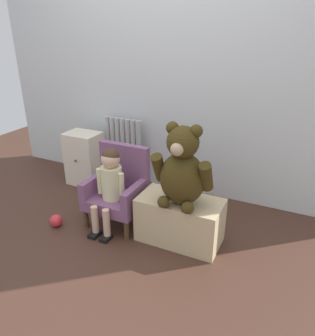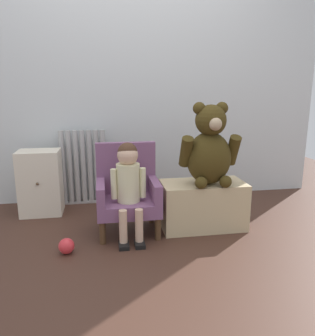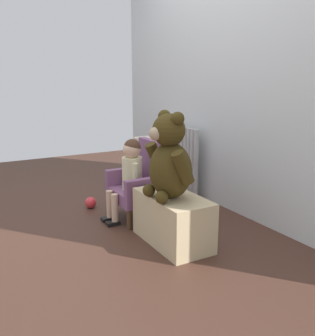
{
  "view_description": "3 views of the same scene",
  "coord_description": "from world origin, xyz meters",
  "px_view_note": "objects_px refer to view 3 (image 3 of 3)",
  "views": [
    {
      "loc": [
        1.28,
        -1.65,
        1.59
      ],
      "look_at": [
        0.28,
        0.44,
        0.56
      ],
      "focal_mm": 35.0,
      "sensor_mm": 36.0,
      "label": 1
    },
    {
      "loc": [
        -0.26,
        -1.95,
        1.06
      ],
      "look_at": [
        0.15,
        0.46,
        0.48
      ],
      "focal_mm": 35.0,
      "sensor_mm": 36.0,
      "label": 2
    },
    {
      "loc": [
        2.69,
        -0.97,
        1.2
      ],
      "look_at": [
        0.26,
        0.39,
        0.52
      ],
      "focal_mm": 40.0,
      "sensor_mm": 36.0,
      "label": 3
    }
  ],
  "objects_px": {
    "toy_ball": "(91,203)",
    "child_figure": "(130,168)",
    "radiator": "(185,162)",
    "low_bench": "(173,219)",
    "small_dresser": "(151,164)",
    "large_teddy_bear": "(169,160)",
    "child_armchair": "(142,183)"
  },
  "relations": [
    {
      "from": "radiator",
      "to": "low_bench",
      "type": "bearing_deg",
      "value": -37.77
    },
    {
      "from": "radiator",
      "to": "low_bench",
      "type": "distance_m",
      "value": 1.2
    },
    {
      "from": "radiator",
      "to": "large_teddy_bear",
      "type": "xyz_separation_m",
      "value": [
        0.97,
        -0.78,
        0.28
      ]
    },
    {
      "from": "radiator",
      "to": "toy_ball",
      "type": "relative_size",
      "value": 6.7
    },
    {
      "from": "small_dresser",
      "to": "large_teddy_bear",
      "type": "relative_size",
      "value": 0.91
    },
    {
      "from": "small_dresser",
      "to": "low_bench",
      "type": "relative_size",
      "value": 0.87
    },
    {
      "from": "low_bench",
      "to": "large_teddy_bear",
      "type": "xyz_separation_m",
      "value": [
        0.02,
        -0.05,
        0.45
      ]
    },
    {
      "from": "small_dresser",
      "to": "radiator",
      "type": "bearing_deg",
      "value": 30.71
    },
    {
      "from": "child_armchair",
      "to": "low_bench",
      "type": "relative_size",
      "value": 1.03
    },
    {
      "from": "large_teddy_bear",
      "to": "small_dresser",
      "type": "bearing_deg",
      "value": 156.88
    },
    {
      "from": "child_armchair",
      "to": "low_bench",
      "type": "xyz_separation_m",
      "value": [
        0.58,
        -0.04,
        -0.12
      ]
    },
    {
      "from": "small_dresser",
      "to": "child_armchair",
      "type": "xyz_separation_m",
      "value": [
        0.72,
        -0.48,
        0.03
      ]
    },
    {
      "from": "child_armchair",
      "to": "toy_ball",
      "type": "distance_m",
      "value": 0.6
    },
    {
      "from": "low_bench",
      "to": "toy_ball",
      "type": "height_order",
      "value": "low_bench"
    },
    {
      "from": "radiator",
      "to": "toy_ball",
      "type": "xyz_separation_m",
      "value": [
        -0.07,
        -1.01,
        -0.3
      ]
    },
    {
      "from": "child_figure",
      "to": "toy_ball",
      "type": "height_order",
      "value": "child_figure"
    },
    {
      "from": "radiator",
      "to": "large_teddy_bear",
      "type": "bearing_deg",
      "value": -38.75
    },
    {
      "from": "small_dresser",
      "to": "large_teddy_bear",
      "type": "distance_m",
      "value": 1.48
    },
    {
      "from": "radiator",
      "to": "low_bench",
      "type": "xyz_separation_m",
      "value": [
        0.94,
        -0.73,
        -0.17
      ]
    },
    {
      "from": "toy_ball",
      "to": "child_figure",
      "type": "bearing_deg",
      "value": 25.57
    },
    {
      "from": "child_armchair",
      "to": "large_teddy_bear",
      "type": "height_order",
      "value": "large_teddy_bear"
    },
    {
      "from": "low_bench",
      "to": "toy_ball",
      "type": "xyz_separation_m",
      "value": [
        -1.02,
        -0.28,
        -0.13
      ]
    },
    {
      "from": "toy_ball",
      "to": "small_dresser",
      "type": "bearing_deg",
      "value": 109.49
    },
    {
      "from": "child_armchair",
      "to": "toy_ball",
      "type": "height_order",
      "value": "child_armchair"
    },
    {
      "from": "small_dresser",
      "to": "child_armchair",
      "type": "height_order",
      "value": "child_armchair"
    },
    {
      "from": "child_armchair",
      "to": "toy_ball",
      "type": "bearing_deg",
      "value": -143.62
    },
    {
      "from": "child_figure",
      "to": "large_teddy_bear",
      "type": "xyz_separation_m",
      "value": [
        0.61,
        0.02,
        0.18
      ]
    },
    {
      "from": "child_armchair",
      "to": "radiator",
      "type": "bearing_deg",
      "value": 117.68
    },
    {
      "from": "small_dresser",
      "to": "toy_ball",
      "type": "distance_m",
      "value": 0.87
    },
    {
      "from": "radiator",
      "to": "large_teddy_bear",
      "type": "height_order",
      "value": "large_teddy_bear"
    },
    {
      "from": "child_figure",
      "to": "low_bench",
      "type": "relative_size",
      "value": 1.08
    },
    {
      "from": "large_teddy_bear",
      "to": "toy_ball",
      "type": "height_order",
      "value": "large_teddy_bear"
    }
  ]
}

